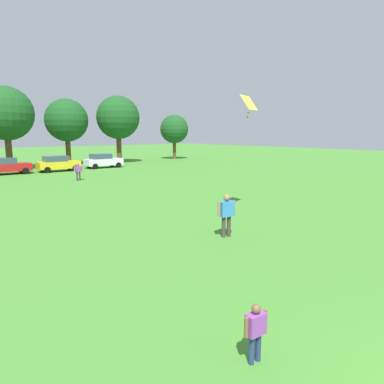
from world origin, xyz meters
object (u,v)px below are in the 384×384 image
(parked_car_yellow_2, at_px, (58,163))
(parked_car_white_3, at_px, (103,161))
(child_kite_flyer, at_px, (256,328))
(bystander_near_trees, at_px, (78,170))
(tree_right, at_px, (118,118))
(tree_far_right, at_px, (174,129))
(tree_center_left, at_px, (6,114))
(tree_center_right, at_px, (67,120))
(adult_bystander, at_px, (226,212))
(parked_car_red_1, at_px, (6,166))
(kite, at_px, (249,104))

(parked_car_yellow_2, distance_m, parked_car_white_3, 5.52)
(child_kite_flyer, bearing_deg, bystander_near_trees, 79.30)
(tree_right, bearing_deg, tree_far_right, 6.17)
(tree_center_left, bearing_deg, bystander_near_trees, -78.60)
(parked_car_yellow_2, relative_size, parked_car_white_3, 1.00)
(parked_car_yellow_2, distance_m, tree_center_right, 9.28)
(adult_bystander, relative_size, bystander_near_trees, 1.12)
(parked_car_red_1, relative_size, tree_right, 0.47)
(kite, height_order, parked_car_white_3, kite)
(bystander_near_trees, height_order, tree_far_right, tree_far_right)
(bystander_near_trees, bearing_deg, parked_car_yellow_2, 85.67)
(child_kite_flyer, relative_size, adult_bystander, 0.65)
(parked_car_white_3, bearing_deg, parked_car_red_1, -178.53)
(parked_car_red_1, height_order, tree_center_left, tree_center_left)
(child_kite_flyer, bearing_deg, parked_car_red_1, 89.13)
(child_kite_flyer, xyz_separation_m, tree_far_right, (28.50, 41.90, 3.99))
(kite, bearing_deg, tree_far_right, 59.67)
(child_kite_flyer, height_order, parked_car_yellow_2, parked_car_yellow_2)
(bystander_near_trees, bearing_deg, kite, -80.54)
(parked_car_white_3, bearing_deg, kite, -99.33)
(parked_car_red_1, distance_m, tree_right, 17.19)
(child_kite_flyer, bearing_deg, kite, 47.32)
(tree_center_left, distance_m, tree_far_right, 24.53)
(parked_car_yellow_2, height_order, tree_far_right, tree_far_right)
(kite, distance_m, tree_center_left, 31.31)
(bystander_near_trees, distance_m, kite, 18.42)
(child_kite_flyer, bearing_deg, tree_center_right, 78.43)
(adult_bystander, bearing_deg, child_kite_flyer, -120.87)
(kite, bearing_deg, parked_car_yellow_2, 92.30)
(adult_bystander, relative_size, parked_car_yellow_2, 0.40)
(child_kite_flyer, distance_m, parked_car_white_3, 37.81)
(parked_car_red_1, distance_m, tree_far_right, 26.72)
(kite, distance_m, parked_car_yellow_2, 26.71)
(tree_center_left, bearing_deg, kite, -81.23)
(bystander_near_trees, height_order, parked_car_white_3, parked_car_white_3)
(child_kite_flyer, relative_size, parked_car_yellow_2, 0.26)
(parked_car_white_3, height_order, tree_right, tree_right)
(adult_bystander, xyz_separation_m, kite, (3.85, 2.47, 4.49))
(parked_car_yellow_2, distance_m, tree_center_left, 7.97)
(tree_right, distance_m, tree_far_right, 10.40)
(parked_car_red_1, xyz_separation_m, tree_center_left, (1.21, 4.27, 5.30))
(parked_car_yellow_2, distance_m, tree_right, 13.15)
(adult_bystander, bearing_deg, kite, 42.20)
(parked_car_red_1, relative_size, parked_car_yellow_2, 1.00)
(parked_car_white_3, bearing_deg, tree_right, 47.74)
(child_kite_flyer, bearing_deg, adult_bystander, 53.54)
(tree_far_right, bearing_deg, bystander_near_trees, -144.01)
(child_kite_flyer, height_order, tree_center_right, tree_center_right)
(parked_car_yellow_2, bearing_deg, parked_car_red_1, 175.48)
(parked_car_white_3, distance_m, tree_center_left, 11.34)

